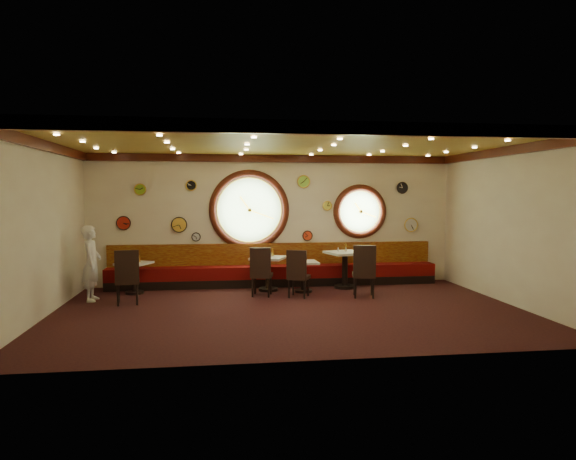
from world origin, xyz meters
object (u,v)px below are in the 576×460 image
object	(u,v)px
condiment_a_bottle	(140,259)
condiment_c_bottle	(304,257)
table_d	(345,265)
chair_d	(364,268)
table_a	(134,274)
table_b	(268,269)
condiment_b_pepper	(271,255)
condiment_b_bottle	(273,252)
condiment_c_pepper	(302,260)
condiment_a_salt	(132,259)
condiment_d_bottle	(346,247)
waiter	(92,263)
condiment_d_pepper	(346,250)
table_c	(303,273)
condiment_b_salt	(266,254)
condiment_d_salt	(338,249)
chair_b	(261,269)
chair_c	(298,270)
condiment_c_salt	(301,259)
chair_a	(127,274)
condiment_a_pepper	(133,260)

from	to	relation	value
condiment_a_bottle	condiment_c_bottle	distance (m)	3.74
table_d	chair_d	bearing A→B (deg)	-83.89
table_a	table_b	bearing A→B (deg)	-0.65
condiment_b_pepper	condiment_b_bottle	bearing A→B (deg)	70.83
condiment_c_pepper	condiment_a_bottle	size ratio (longest dim) A/B	0.61
condiment_a_salt	condiment_a_bottle	distance (m)	0.16
table_d	condiment_d_bottle	distance (m)	0.44
waiter	condiment_d_pepper	bearing A→B (deg)	-84.26
table_c	condiment_b_salt	distance (m)	0.99
condiment_a_salt	condiment_b_salt	size ratio (longest dim) A/B	1.09
chair_d	condiment_d_salt	size ratio (longest dim) A/B	7.74
chair_b	chair_d	distance (m)	2.24
condiment_b_pepper	chair_c	bearing A→B (deg)	-60.81
table_d	condiment_d_bottle	xyz separation A→B (m)	(0.06, 0.16, 0.41)
condiment_b_salt	condiment_c_bottle	world-z (taller)	condiment_b_salt
condiment_a_salt	condiment_d_bottle	world-z (taller)	condiment_d_bottle
condiment_c_salt	condiment_b_bottle	xyz separation A→B (m)	(-0.62, 0.36, 0.12)
chair_b	chair_c	size ratio (longest dim) A/B	1.04
table_a	condiment_d_pepper	size ratio (longest dim) A/B	9.14
condiment_d_bottle	condiment_c_bottle	bearing A→B (deg)	-159.84
chair_b	waiter	distance (m)	3.56
table_c	condiment_b_pepper	size ratio (longest dim) A/B	6.87
condiment_d_pepper	condiment_b_salt	bearing A→B (deg)	179.99
table_d	chair_d	world-z (taller)	chair_d
chair_a	condiment_a_pepper	world-z (taller)	chair_a
chair_d	condiment_a_salt	world-z (taller)	chair_d
condiment_d_salt	condiment_c_salt	bearing A→B (deg)	-157.23
chair_c	condiment_b_pepper	distance (m)	1.03
chair_c	condiment_d_bottle	distance (m)	1.82
table_a	condiment_a_salt	bearing A→B (deg)	125.05
table_a	condiment_a_salt	size ratio (longest dim) A/B	7.56
chair_a	condiment_a_pepper	distance (m)	1.13
table_a	condiment_d_bottle	world-z (taller)	condiment_d_bottle
condiment_c_salt	condiment_d_salt	xyz separation A→B (m)	(0.96, 0.40, 0.16)
condiment_d_salt	condiment_d_pepper	bearing A→B (deg)	-21.18
chair_d	condiment_b_bottle	bearing A→B (deg)	158.45
table_b	condiment_b_pepper	bearing A→B (deg)	-30.14
table_a	table_d	xyz separation A→B (m)	(4.87, 0.05, 0.10)
condiment_a_salt	condiment_d_bottle	size ratio (longest dim) A/B	0.64
table_b	chair_b	xyz separation A→B (m)	(-0.22, -0.67, 0.12)
condiment_b_pepper	condiment_d_pepper	size ratio (longest dim) A/B	1.09
condiment_a_salt	condiment_c_salt	xyz separation A→B (m)	(3.81, -0.34, -0.02)
table_b	condiment_d_salt	distance (m)	1.76
table_d	waiter	world-z (taller)	waiter
chair_c	condiment_a_salt	bearing A→B (deg)	-172.21
condiment_a_bottle	table_d	bearing A→B (deg)	-0.08
chair_d	condiment_d_pepper	bearing A→B (deg)	106.85
chair_d	waiter	xyz separation A→B (m)	(-5.75, 0.47, 0.14)
condiment_c_salt	condiment_c_pepper	xyz separation A→B (m)	(0.02, -0.08, -0.01)
chair_d	condiment_c_bottle	world-z (taller)	chair_d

